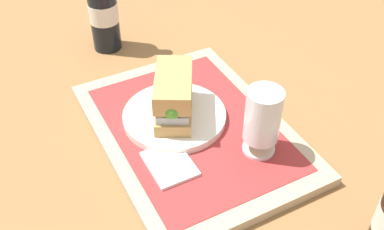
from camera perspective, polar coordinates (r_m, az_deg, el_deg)
name	(u,v)px	position (r m, az deg, el deg)	size (l,w,h in m)	color
ground_plane	(192,135)	(0.85, 0.00, -2.55)	(3.00, 3.00, 0.00)	olive
tray	(192,131)	(0.84, 0.00, -2.05)	(0.44, 0.32, 0.02)	tan
placemat	(192,127)	(0.84, 0.00, -1.52)	(0.38, 0.27, 0.00)	#9E2D2D
plate	(174,116)	(0.85, -2.19, -0.14)	(0.19, 0.19, 0.01)	silver
sandwich	(174,96)	(0.82, -2.29, 2.36)	(0.14, 0.12, 0.08)	tan
beer_glass	(262,120)	(0.76, 8.69, -0.60)	(0.06, 0.06, 0.12)	silver
napkin_folded	(170,164)	(0.77, -2.79, -6.05)	(0.09, 0.07, 0.01)	white
second_bottle	(103,6)	(1.06, -11.00, 13.05)	(0.07, 0.07, 0.27)	black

